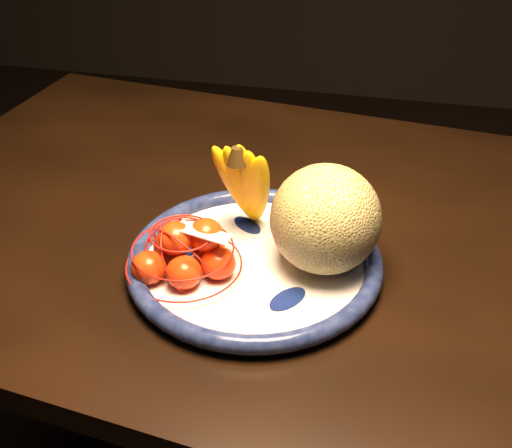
% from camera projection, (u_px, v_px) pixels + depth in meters
% --- Properties ---
extents(dining_table, '(1.50, 1.01, 0.71)m').
position_uv_depth(dining_table, '(310.00, 266.00, 1.02)').
color(dining_table, black).
rests_on(dining_table, ground).
extents(fruit_bowl, '(0.35, 0.35, 0.03)m').
position_uv_depth(fruit_bowl, '(254.00, 261.00, 0.89)').
color(fruit_bowl, white).
rests_on(fruit_bowl, dining_table).
extents(cantaloupe, '(0.15, 0.15, 0.15)m').
position_uv_depth(cantaloupe, '(325.00, 219.00, 0.84)').
color(cantaloupe, olive).
rests_on(cantaloupe, fruit_bowl).
extents(banana_bunch, '(0.11, 0.11, 0.16)m').
position_uv_depth(banana_bunch, '(247.00, 182.00, 0.90)').
color(banana_bunch, yellow).
rests_on(banana_bunch, fruit_bowl).
extents(mandarin_bag, '(0.18, 0.18, 0.10)m').
position_uv_depth(mandarin_bag, '(186.00, 253.00, 0.85)').
color(mandarin_bag, '#FF3608').
rests_on(mandarin_bag, fruit_bowl).
extents(price_tag, '(0.07, 0.04, 0.01)m').
position_uv_depth(price_tag, '(203.00, 233.00, 0.83)').
color(price_tag, white).
rests_on(price_tag, mandarin_bag).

